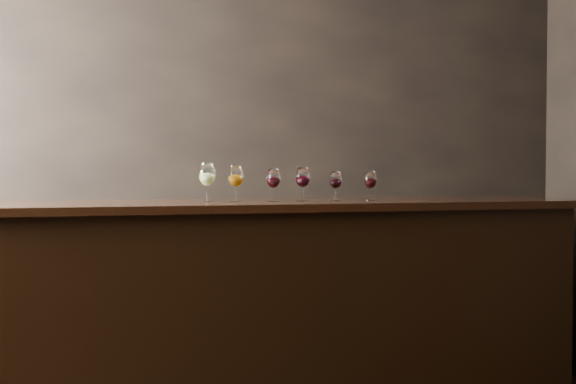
{
  "coord_description": "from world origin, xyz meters",
  "views": [
    {
      "loc": [
        -0.08,
        -3.01,
        1.37
      ],
      "look_at": [
        0.56,
        1.42,
        1.21
      ],
      "focal_mm": 50.0,
      "sensor_mm": 36.0,
      "label": 1
    }
  ],
  "objects": [
    {
      "name": "room_shell",
      "position": [
        -0.23,
        0.11,
        1.81
      ],
      "size": [
        5.02,
        4.52,
        2.81
      ],
      "color": "black",
      "rests_on": "ground"
    },
    {
      "name": "bar_counter",
      "position": [
        0.55,
        1.42,
        0.56
      ],
      "size": [
        3.26,
        1.05,
        1.12
      ],
      "primitive_type": "cube",
      "rotation": [
        0.0,
        0.0,
        0.11
      ],
      "color": "black",
      "rests_on": "ground"
    },
    {
      "name": "bar_top",
      "position": [
        0.55,
        1.42,
        1.14
      ],
      "size": [
        3.38,
        1.14,
        0.04
      ],
      "primitive_type": "cube",
      "rotation": [
        0.0,
        0.0,
        0.11
      ],
      "color": "black",
      "rests_on": "bar_counter"
    },
    {
      "name": "back_bar_shelf",
      "position": [
        0.28,
        2.03,
        0.49
      ],
      "size": [
        2.71,
        0.4,
        0.97
      ],
      "primitive_type": "cube",
      "color": "black",
      "rests_on": "ground"
    },
    {
      "name": "glass_white",
      "position": [
        0.11,
        1.38,
        1.31
      ],
      "size": [
        0.09,
        0.09,
        0.21
      ],
      "color": "white",
      "rests_on": "bar_top"
    },
    {
      "name": "glass_amber",
      "position": [
        0.27,
        1.43,
        1.3
      ],
      "size": [
        0.09,
        0.09,
        0.2
      ],
      "color": "white",
      "rests_on": "bar_top"
    },
    {
      "name": "glass_red_a",
      "position": [
        0.48,
        1.39,
        1.29
      ],
      "size": [
        0.08,
        0.08,
        0.18
      ],
      "color": "white",
      "rests_on": "bar_top"
    },
    {
      "name": "glass_red_b",
      "position": [
        0.64,
        1.39,
        1.29
      ],
      "size": [
        0.08,
        0.08,
        0.19
      ],
      "color": "white",
      "rests_on": "bar_top"
    },
    {
      "name": "glass_red_c",
      "position": [
        0.84,
        1.43,
        1.28
      ],
      "size": [
        0.07,
        0.07,
        0.17
      ],
      "color": "white",
      "rests_on": "bar_top"
    },
    {
      "name": "glass_red_d",
      "position": [
        1.03,
        1.41,
        1.28
      ],
      "size": [
        0.07,
        0.07,
        0.17
      ],
      "color": "white",
      "rests_on": "bar_top"
    }
  ]
}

